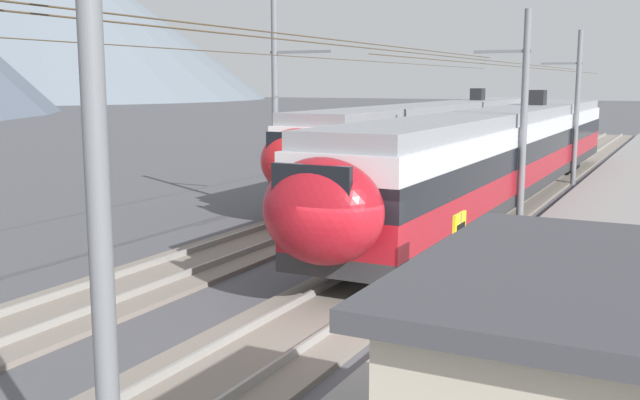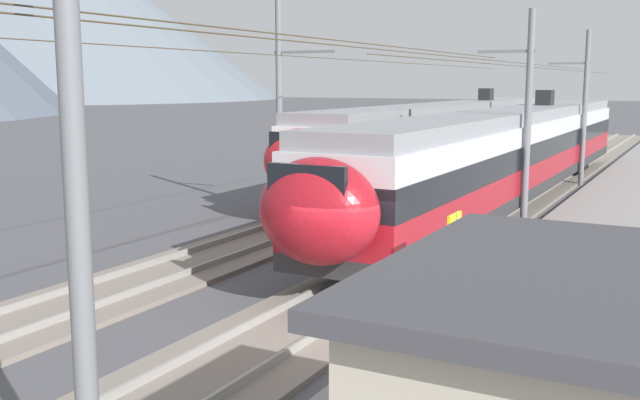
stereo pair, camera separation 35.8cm
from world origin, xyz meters
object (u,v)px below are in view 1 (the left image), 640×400
at_px(catenary_mast_far_side, 279,104).
at_px(passenger_walking, 401,352).
at_px(train_near_platform, 508,149).
at_px(catenary_mast_west, 88,155).
at_px(handbag_beside_passenger, 432,398).
at_px(catenary_mast_mid, 520,115).
at_px(catenary_mast_east, 574,105).
at_px(train_far_track, 448,133).
at_px(platform_sign, 459,243).

bearing_deg(catenary_mast_far_side, passenger_walking, -144.43).
xyz_separation_m(train_near_platform, passenger_walking, (-20.85, -3.33, -1.00)).
bearing_deg(catenary_mast_west, handbag_beside_passenger, -26.05).
bearing_deg(catenary_mast_mid, catenary_mast_far_side, 98.50).
height_order(catenary_mast_mid, handbag_beside_passenger, catenary_mast_mid).
height_order(train_near_platform, catenary_mast_east, catenary_mast_east).
xyz_separation_m(catenary_mast_east, passenger_walking, (-27.73, -1.84, -2.61)).
xyz_separation_m(train_far_track, catenary_mast_west, (-32.80, -6.54, 1.97)).
xyz_separation_m(catenary_mast_west, catenary_mast_east, (31.55, 0.01, -0.36)).
height_order(platform_sign, passenger_walking, platform_sign).
relative_size(catenary_mast_mid, platform_sign, 19.59).
relative_size(catenary_mast_mid, catenary_mast_east, 1.00).
distance_m(catenary_mast_far_side, passenger_walking, 18.09).
bearing_deg(platform_sign, train_near_platform, 9.79).
height_order(catenary_mast_east, platform_sign, catenary_mast_east).
bearing_deg(passenger_walking, train_near_platform, 9.08).
height_order(catenary_mast_west, platform_sign, catenary_mast_west).
xyz_separation_m(train_far_track, handbag_beside_passenger, (-28.46, -8.66, -1.82)).
relative_size(train_near_platform, passenger_walking, 20.64).
distance_m(catenary_mast_west, catenary_mast_mid, 19.62).
distance_m(train_near_platform, train_far_track, 9.57).
distance_m(catenary_mast_far_side, handbag_beside_passenger, 17.99).
bearing_deg(train_far_track, catenary_mast_far_side, 172.08).
relative_size(catenary_mast_west, passenger_walking, 25.11).
distance_m(catenary_mast_west, catenary_mast_far_side, 20.24).
relative_size(catenary_mast_far_side, platform_sign, 19.59).
relative_size(catenary_mast_east, catenary_mast_far_side, 1.00).
distance_m(catenary_mast_west, handbag_beside_passenger, 6.15).
relative_size(train_near_platform, catenary_mast_west, 0.82).
height_order(catenary_mast_west, catenary_mast_mid, catenary_mast_west).
relative_size(catenary_mast_mid, catenary_mast_far_side, 1.00).
relative_size(train_far_track, catenary_mast_west, 0.82).
distance_m(platform_sign, passenger_walking, 4.37).
distance_m(catenary_mast_east, handbag_beside_passenger, 27.50).
bearing_deg(passenger_walking, catenary_mast_west, 154.38).
bearing_deg(platform_sign, catenary_mast_west, 170.51).
distance_m(train_near_platform, catenary_mast_east, 7.22).
distance_m(train_near_platform, passenger_walking, 21.14).
distance_m(catenary_mast_mid, catenary_mast_east, 11.93).
bearing_deg(train_near_platform, platform_sign, -170.21).
bearing_deg(catenary_mast_west, catenary_mast_mid, 0.03).
relative_size(catenary_mast_west, handbag_beside_passenger, 117.65).
xyz_separation_m(platform_sign, handbag_beside_passenger, (-3.77, -0.77, -1.47)).
xyz_separation_m(catenary_mast_far_side, handbag_beside_passenger, (-14.00, -10.68, -3.72)).
xyz_separation_m(catenary_mast_far_side, passenger_walking, (-14.52, -10.38, -2.89)).
bearing_deg(handbag_beside_passenger, train_near_platform, 10.11).
bearing_deg(train_far_track, catenary_mast_west, -168.72).
height_order(catenary_mast_far_side, platform_sign, catenary_mast_far_side).
relative_size(platform_sign, passenger_walking, 1.28).
xyz_separation_m(train_near_platform, handbag_beside_passenger, (-20.32, -3.62, -1.82)).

